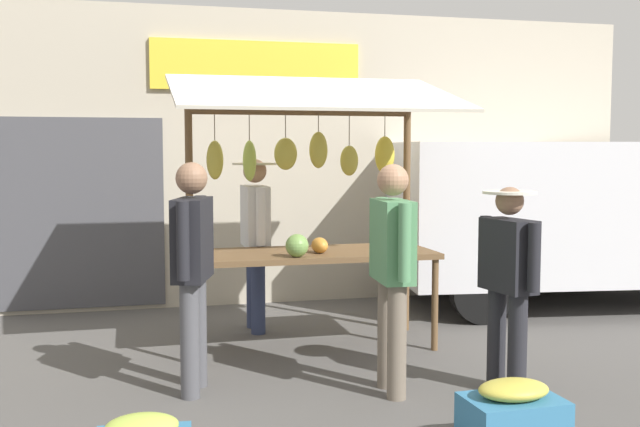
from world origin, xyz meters
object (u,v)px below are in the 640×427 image
(vendor_with_sunhat, at_px, (255,229))
(shopper_in_grey_tee, at_px, (193,259))
(market_stall, at_px, (311,177))
(produce_crate_near, at_px, (513,418))
(shopper_with_shopping_bag, at_px, (392,261))
(shopper_in_striped_shirt, at_px, (508,273))
(parked_van, at_px, (572,208))

(vendor_with_sunhat, relative_size, shopper_in_grey_tee, 1.00)
(market_stall, height_order, shopper_in_grey_tee, market_stall)
(produce_crate_near, bearing_deg, shopper_with_shopping_bag, -74.64)
(vendor_with_sunhat, height_order, shopper_with_shopping_bag, vendor_with_sunhat)
(shopper_in_striped_shirt, height_order, shopper_in_grey_tee, shopper_in_grey_tee)
(vendor_with_sunhat, distance_m, parked_van, 3.78)
(shopper_in_grey_tee, xyz_separation_m, shopper_with_shopping_bag, (-1.42, 0.38, -0.01))
(shopper_with_shopping_bag, xyz_separation_m, produce_crate_near, (-0.34, 1.22, -0.79))
(market_stall, relative_size, vendor_with_sunhat, 1.46)
(vendor_with_sunhat, relative_size, shopper_with_shopping_bag, 1.01)
(shopper_in_grey_tee, xyz_separation_m, parked_van, (-4.52, -2.18, 0.12))
(vendor_with_sunhat, distance_m, shopper_in_grey_tee, 1.96)
(market_stall, bearing_deg, shopper_in_striped_shirt, 124.11)
(shopper_with_shopping_bag, height_order, parked_van, parked_van)
(shopper_in_striped_shirt, bearing_deg, shopper_with_shopping_bag, 70.05)
(shopper_in_grey_tee, relative_size, produce_crate_near, 2.92)
(shopper_with_shopping_bag, bearing_deg, shopper_in_grey_tee, 78.83)
(shopper_with_shopping_bag, bearing_deg, market_stall, 13.95)
(parked_van, bearing_deg, shopper_in_grey_tee, 33.00)
(shopper_in_striped_shirt, height_order, shopper_with_shopping_bag, shopper_with_shopping_bag)
(shopper_in_grey_tee, xyz_separation_m, produce_crate_near, (-1.75, 1.60, -0.80))
(shopper_in_grey_tee, bearing_deg, market_stall, -30.22)
(parked_van, relative_size, produce_crate_near, 7.84)
(market_stall, height_order, shopper_in_striped_shirt, market_stall)
(vendor_with_sunhat, distance_m, produce_crate_near, 3.64)
(vendor_with_sunhat, xyz_separation_m, shopper_with_shopping_bag, (-0.65, 2.18, -0.03))
(shopper_with_shopping_bag, bearing_deg, shopper_in_striped_shirt, -96.89)
(vendor_with_sunhat, relative_size, parked_van, 0.37)
(shopper_in_striped_shirt, distance_m, shopper_with_shopping_bag, 0.87)
(shopper_in_striped_shirt, height_order, produce_crate_near, shopper_in_striped_shirt)
(parked_van, distance_m, produce_crate_near, 4.78)
(vendor_with_sunhat, height_order, produce_crate_near, vendor_with_sunhat)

